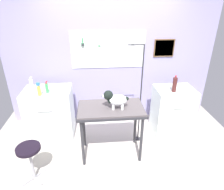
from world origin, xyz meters
The scene contains 12 objects.
ground centered at (0.00, 0.00, -0.02)m, with size 4.40×4.00×0.04m, color #BAB0A4.
rear_wall_panel centered at (0.00, 1.28, 1.16)m, with size 4.00×0.11×2.30m.
grooming_table centered at (-0.10, 0.13, 0.77)m, with size 0.99×0.57×0.86m.
grooming_arm centered at (0.41, 0.44, 0.80)m, with size 0.29×0.11×1.72m.
dog centered at (-0.05, 0.10, 1.01)m, with size 0.39×0.20×0.28m.
counter_left centered at (-1.15, 0.74, 0.46)m, with size 0.80×0.58×0.91m.
cabinet_right centered at (1.09, 0.66, 0.44)m, with size 0.68×0.54×0.88m.
stool centered at (-1.23, -0.29, 0.45)m, with size 0.32×0.32×0.55m.
shampoo_bottle centered at (-1.43, 0.90, 0.99)m, with size 0.06×0.06×0.19m.
conditioner_bottle centered at (-1.11, 0.62, 1.00)m, with size 0.05×0.05×0.21m.
spray_bottle_tall centered at (-1.21, 0.53, 1.01)m, with size 0.06×0.06×0.22m.
soda_bottle centered at (1.02, 0.56, 1.01)m, with size 0.07×0.07×0.29m.
Camera 1 is at (-0.31, -2.39, 2.28)m, focal length 31.42 mm.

